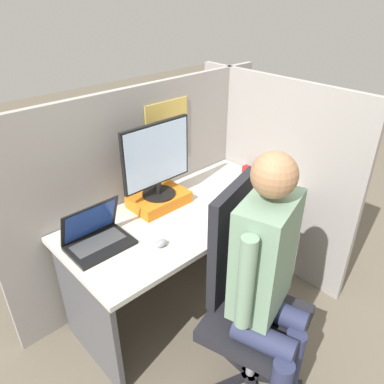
{
  "coord_description": "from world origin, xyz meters",
  "views": [
    {
      "loc": [
        -1.26,
        -1.06,
        1.92
      ],
      "look_at": [
        -0.1,
        0.17,
        0.95
      ],
      "focal_mm": 35.0,
      "sensor_mm": 36.0,
      "label": 1
    }
  ],
  "objects_px": {
    "laptop": "(97,238)",
    "stapler": "(251,172)",
    "office_chair": "(245,291)",
    "carrot_toy": "(228,219)",
    "paper_box": "(159,200)",
    "person": "(269,275)",
    "monitor": "(157,159)"
  },
  "relations": [
    {
      "from": "laptop",
      "to": "stapler",
      "type": "bearing_deg",
      "value": -2.07
    },
    {
      "from": "office_chair",
      "to": "carrot_toy",
      "type": "bearing_deg",
      "value": 55.78
    },
    {
      "from": "paper_box",
      "to": "laptop",
      "type": "xyz_separation_m",
      "value": [
        -0.49,
        -0.09,
        0.01
      ]
    },
    {
      "from": "paper_box",
      "to": "laptop",
      "type": "height_order",
      "value": "laptop"
    },
    {
      "from": "paper_box",
      "to": "laptop",
      "type": "distance_m",
      "value": 0.5
    },
    {
      "from": "stapler",
      "to": "person",
      "type": "distance_m",
      "value": 1.12
    },
    {
      "from": "paper_box",
      "to": "monitor",
      "type": "relative_size",
      "value": 0.75
    },
    {
      "from": "paper_box",
      "to": "monitor",
      "type": "bearing_deg",
      "value": 90.0
    },
    {
      "from": "laptop",
      "to": "stapler",
      "type": "xyz_separation_m",
      "value": [
        1.21,
        -0.04,
        -0.02
      ]
    },
    {
      "from": "monitor",
      "to": "laptop",
      "type": "relative_size",
      "value": 1.45
    },
    {
      "from": "monitor",
      "to": "paper_box",
      "type": "bearing_deg",
      "value": -90.0
    },
    {
      "from": "stapler",
      "to": "office_chair",
      "type": "xyz_separation_m",
      "value": [
        -0.78,
        -0.61,
        -0.18
      ]
    },
    {
      "from": "office_chair",
      "to": "paper_box",
      "type": "bearing_deg",
      "value": 85.77
    },
    {
      "from": "stapler",
      "to": "carrot_toy",
      "type": "distance_m",
      "value": 0.62
    },
    {
      "from": "stapler",
      "to": "carrot_toy",
      "type": "bearing_deg",
      "value": -153.36
    },
    {
      "from": "monitor",
      "to": "office_chair",
      "type": "bearing_deg",
      "value": -94.21
    },
    {
      "from": "stapler",
      "to": "office_chair",
      "type": "relative_size",
      "value": 0.13
    },
    {
      "from": "paper_box",
      "to": "monitor",
      "type": "xyz_separation_m",
      "value": [
        -0.0,
        0.0,
        0.27
      ]
    },
    {
      "from": "monitor",
      "to": "person",
      "type": "distance_m",
      "value": 0.94
    },
    {
      "from": "office_chair",
      "to": "person",
      "type": "xyz_separation_m",
      "value": [
        -0.04,
        -0.15,
        0.24
      ]
    },
    {
      "from": "carrot_toy",
      "to": "person",
      "type": "xyz_separation_m",
      "value": [
        -0.27,
        -0.48,
        0.06
      ]
    },
    {
      "from": "paper_box",
      "to": "carrot_toy",
      "type": "relative_size",
      "value": 2.54
    },
    {
      "from": "paper_box",
      "to": "office_chair",
      "type": "distance_m",
      "value": 0.77
    },
    {
      "from": "stapler",
      "to": "monitor",
      "type": "bearing_deg",
      "value": 169.06
    },
    {
      "from": "office_chair",
      "to": "stapler",
      "type": "bearing_deg",
      "value": 38.02
    },
    {
      "from": "laptop",
      "to": "person",
      "type": "relative_size",
      "value": 0.24
    },
    {
      "from": "office_chair",
      "to": "person",
      "type": "relative_size",
      "value": 0.8
    },
    {
      "from": "laptop",
      "to": "office_chair",
      "type": "height_order",
      "value": "office_chair"
    },
    {
      "from": "paper_box",
      "to": "carrot_toy",
      "type": "distance_m",
      "value": 0.45
    },
    {
      "from": "monitor",
      "to": "stapler",
      "type": "bearing_deg",
      "value": -10.94
    },
    {
      "from": "laptop",
      "to": "person",
      "type": "bearing_deg",
      "value": -64.17
    },
    {
      "from": "stapler",
      "to": "person",
      "type": "height_order",
      "value": "person"
    }
  ]
}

